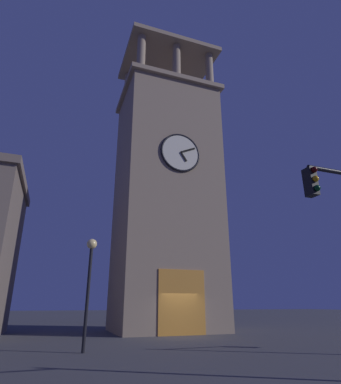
% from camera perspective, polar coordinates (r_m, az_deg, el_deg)
% --- Properties ---
extents(ground_plane, '(200.00, 200.00, 0.00)m').
position_cam_1_polar(ground_plane, '(20.73, 2.62, -24.58)').
color(ground_plane, '#424247').
extents(clocktower, '(8.09, 6.92, 27.11)m').
position_cam_1_polar(clocktower, '(25.89, -0.75, -0.43)').
color(clocktower, gray).
rests_on(clocktower, ground_plane).
extents(street_lamp, '(0.44, 0.44, 4.56)m').
position_cam_1_polar(street_lamp, '(14.46, -14.30, -13.37)').
color(street_lamp, black).
rests_on(street_lamp, ground_plane).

